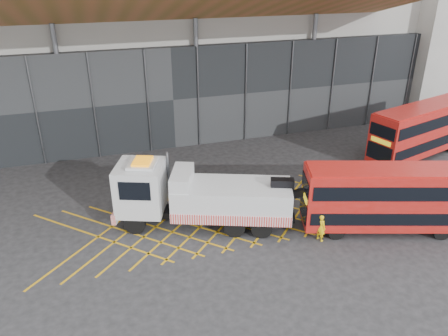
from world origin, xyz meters
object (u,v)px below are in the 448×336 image
object	(u,v)px
bus_towed	(390,197)
bus_second	(424,128)
recovery_truck	(197,196)
worker	(321,227)

from	to	relation	value
bus_towed	bus_second	bearing A→B (deg)	59.80
recovery_truck	bus_second	size ratio (longest dim) A/B	1.10
recovery_truck	worker	size ratio (longest dim) A/B	7.07
recovery_truck	worker	bearing A→B (deg)	-10.32
bus_second	worker	world-z (taller)	bus_second
recovery_truck	bus_second	xyz separation A→B (m)	(18.95, 4.23, 0.41)
recovery_truck	bus_towed	distance (m)	10.65
recovery_truck	worker	distance (m)	7.01
bus_towed	bus_second	world-z (taller)	bus_second
bus_towed	bus_second	distance (m)	12.09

